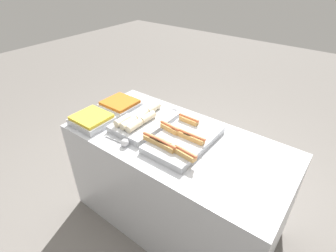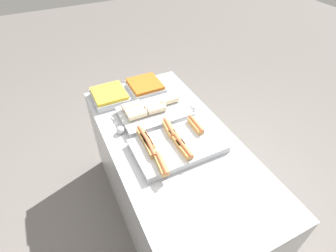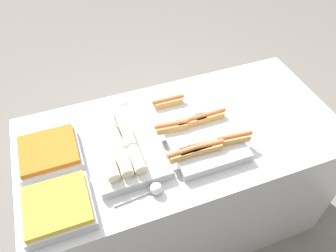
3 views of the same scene
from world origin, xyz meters
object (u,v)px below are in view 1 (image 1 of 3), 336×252
(tray_side_back, at_px, (120,105))
(serving_spoon_near, at_px, (124,142))
(tray_hotdogs, at_px, (182,139))
(tray_side_front, at_px, (92,120))
(serving_spoon_far, at_px, (173,110))
(tray_wraps, at_px, (143,121))

(tray_side_back, height_order, serving_spoon_near, tray_side_back)
(tray_hotdogs, distance_m, tray_side_back, 0.70)
(tray_side_front, distance_m, tray_side_back, 0.30)
(tray_side_back, xyz_separation_m, serving_spoon_far, (0.40, 0.21, -0.01))
(tray_side_back, relative_size, serving_spoon_near, 1.27)
(tray_hotdogs, distance_m, serving_spoon_far, 0.42)
(serving_spoon_far, bearing_deg, tray_hotdogs, -44.32)
(tray_hotdogs, relative_size, tray_side_front, 2.01)
(tray_hotdogs, bearing_deg, tray_side_back, 173.32)
(tray_side_front, bearing_deg, tray_wraps, 33.72)
(tray_side_front, height_order, serving_spoon_far, tray_side_front)
(serving_spoon_near, bearing_deg, tray_side_front, 173.09)
(tray_hotdogs, bearing_deg, tray_wraps, 179.53)
(serving_spoon_near, bearing_deg, tray_side_back, 138.61)
(tray_side_back, xyz_separation_m, serving_spoon_near, (0.39, -0.35, -0.01))
(tray_wraps, relative_size, serving_spoon_far, 2.18)
(tray_side_front, height_order, serving_spoon_near, tray_side_front)
(tray_wraps, bearing_deg, serving_spoon_near, -76.82)
(tray_side_front, bearing_deg, serving_spoon_near, -6.91)
(tray_hotdogs, distance_m, tray_wraps, 0.37)
(serving_spoon_near, relative_size, serving_spoon_far, 0.98)
(tray_wraps, xyz_separation_m, tray_side_back, (-0.33, 0.08, -0.00))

